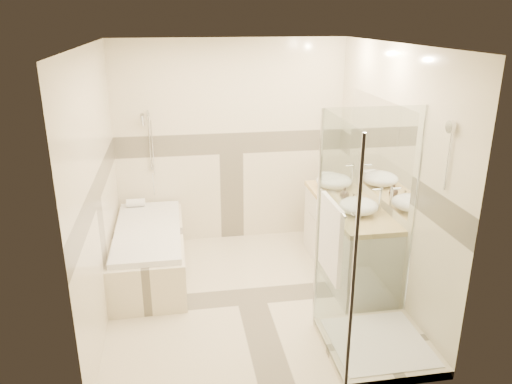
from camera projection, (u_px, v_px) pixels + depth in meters
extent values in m
cube|color=beige|center=(250.00, 297.00, 5.15)|extent=(2.80, 3.00, 0.01)
cube|color=silver|center=(249.00, 44.00, 4.31)|extent=(2.80, 3.00, 0.01)
cube|color=beige|center=(231.00, 143.00, 6.13)|extent=(2.80, 0.01, 2.50)
cube|color=beige|center=(285.00, 251.00, 3.33)|extent=(2.80, 0.01, 2.50)
cube|color=beige|center=(97.00, 190.00, 4.51)|extent=(0.01, 3.00, 2.50)
cube|color=beige|center=(390.00, 174.00, 4.95)|extent=(0.01, 3.00, 2.50)
cube|color=white|center=(378.00, 147.00, 5.16)|extent=(0.01, 1.60, 1.00)
cylinder|color=silver|center=(150.00, 139.00, 5.91)|extent=(0.02, 0.02, 0.70)
cube|color=beige|center=(150.00, 254.00, 5.51)|extent=(0.75, 1.70, 0.50)
cube|color=white|center=(148.00, 231.00, 5.41)|extent=(0.69, 1.60, 0.06)
ellipsoid|color=white|center=(148.00, 235.00, 5.43)|extent=(0.56, 1.40, 0.16)
cube|color=silver|center=(347.00, 241.00, 5.47)|extent=(0.55, 1.60, 0.80)
cylinder|color=silver|center=(334.00, 246.00, 5.00)|extent=(0.01, 0.24, 0.01)
cylinder|color=silver|center=(312.00, 216.00, 5.74)|extent=(0.01, 0.24, 0.01)
cube|color=tan|center=(350.00, 205.00, 5.32)|extent=(0.57, 1.62, 0.05)
cube|color=beige|center=(378.00, 346.00, 4.31)|extent=(0.90, 0.90, 0.08)
cube|color=white|center=(378.00, 342.00, 4.29)|extent=(0.80, 0.80, 0.01)
cube|color=white|center=(335.00, 245.00, 3.90)|extent=(0.01, 0.90, 2.00)
cube|color=white|center=(367.00, 220.00, 4.38)|extent=(0.90, 0.01, 2.00)
cylinder|color=silver|center=(354.00, 273.00, 3.48)|extent=(0.03, 0.03, 2.00)
cylinder|color=silver|center=(318.00, 223.00, 4.32)|extent=(0.03, 0.03, 2.00)
cylinder|color=silver|center=(415.00, 216.00, 4.46)|extent=(0.03, 0.03, 2.00)
cylinder|color=silver|center=(451.00, 127.00, 3.73)|extent=(0.03, 0.10, 0.10)
cylinder|color=silver|center=(333.00, 202.00, 3.77)|extent=(0.02, 0.60, 0.02)
cube|color=white|center=(331.00, 239.00, 3.88)|extent=(0.04, 0.48, 0.62)
ellipsoid|color=white|center=(334.00, 181.00, 5.75)|extent=(0.41, 0.41, 0.16)
ellipsoid|color=white|center=(359.00, 206.00, 5.01)|extent=(0.40, 0.40, 0.16)
cylinder|color=silver|center=(353.00, 176.00, 5.76)|extent=(0.03, 0.03, 0.28)
cylinder|color=silver|center=(349.00, 166.00, 5.72)|extent=(0.10, 0.02, 0.02)
cylinder|color=silver|center=(380.00, 200.00, 5.03)|extent=(0.03, 0.03, 0.26)
cylinder|color=silver|center=(377.00, 190.00, 4.98)|extent=(0.09, 0.02, 0.02)
imported|color=black|center=(353.00, 201.00, 5.15)|extent=(0.08, 0.08, 0.16)
imported|color=black|center=(345.00, 193.00, 5.41)|extent=(0.11, 0.11, 0.13)
cube|color=white|center=(329.00, 179.00, 5.95)|extent=(0.21, 0.30, 0.09)
cylinder|color=white|center=(136.00, 203.00, 5.99)|extent=(0.22, 0.10, 0.10)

